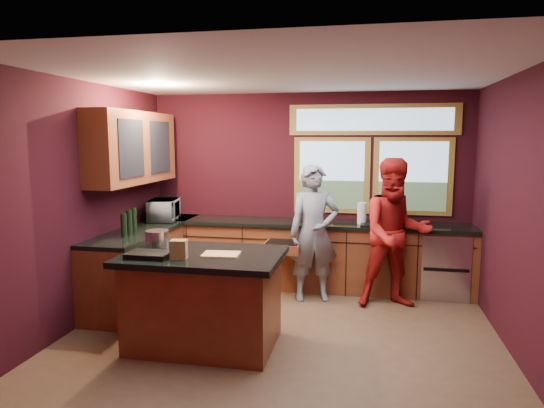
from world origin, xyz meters
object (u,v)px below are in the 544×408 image
(island, at_px, (204,299))
(person_grey, at_px, (314,233))
(person_red, at_px, (395,233))
(cutting_board, at_px, (221,254))
(stock_pot, at_px, (157,239))

(island, bearing_deg, person_grey, 60.20)
(person_red, height_order, cutting_board, person_red)
(island, relative_size, stock_pot, 6.46)
(person_grey, height_order, person_red, person_red)
(island, distance_m, cutting_board, 0.52)
(person_red, relative_size, stock_pot, 7.65)
(stock_pot, bearing_deg, person_red, 29.32)
(person_grey, relative_size, person_red, 0.95)
(person_red, bearing_deg, cutting_board, -150.46)
(cutting_board, height_order, stock_pot, stock_pot)
(island, xyz_separation_m, person_red, (1.92, 1.54, 0.44))
(island, height_order, cutting_board, cutting_board)
(island, relative_size, person_grey, 0.89)
(cutting_board, bearing_deg, person_red, 42.69)
(person_red, bearing_deg, person_grey, 163.21)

